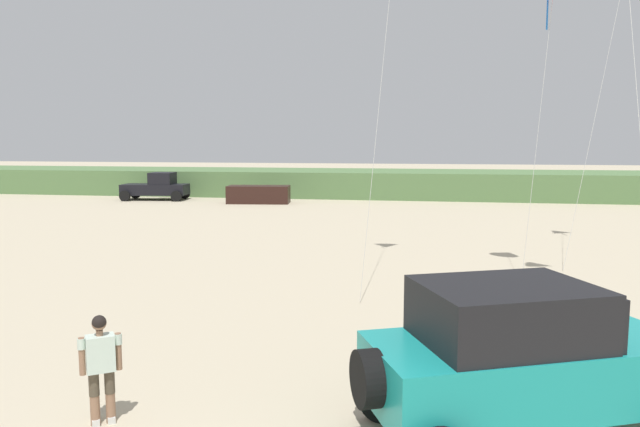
# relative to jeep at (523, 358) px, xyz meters

# --- Properties ---
(dune_ridge) EXTENTS (90.00, 7.99, 1.94)m
(dune_ridge) POSITION_rel_jeep_xyz_m (-3.92, 38.24, -0.23)
(dune_ridge) COLOR #567A47
(dune_ridge) RESTS_ON ground_plane
(jeep) EXTENTS (5.00, 3.88, 2.26)m
(jeep) POSITION_rel_jeep_xyz_m (0.00, 0.00, 0.00)
(jeep) COLOR teal
(jeep) RESTS_ON ground_plane
(person_watching) EXTENTS (0.53, 0.45, 1.67)m
(person_watching) POSITION_rel_jeep_xyz_m (-6.06, -0.58, -0.26)
(person_watching) COLOR #8C664C
(person_watching) RESTS_ON ground_plane
(distant_pickup) EXTENTS (4.80, 2.88, 1.98)m
(distant_pickup) POSITION_rel_jeep_xyz_m (-20.48, 31.87, -0.26)
(distant_pickup) COLOR black
(distant_pickup) RESTS_ON ground_plane
(distant_sedan) EXTENTS (4.37, 2.18, 1.20)m
(distant_sedan) POSITION_rel_jeep_xyz_m (-12.63, 30.91, -0.60)
(distant_sedan) COLOR black
(distant_sedan) RESTS_ON ground_plane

